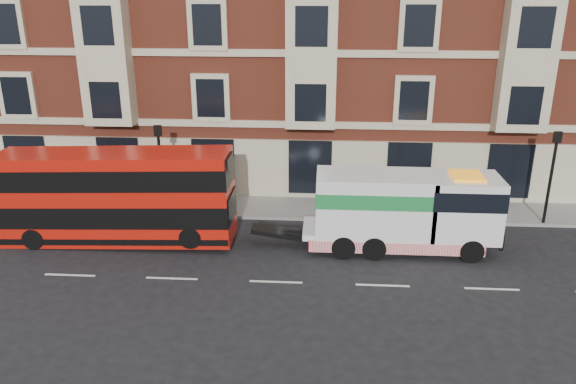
# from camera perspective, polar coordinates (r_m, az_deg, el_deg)

# --- Properties ---
(ground) EXTENTS (120.00, 120.00, 0.00)m
(ground) POSITION_cam_1_polar(r_m,az_deg,el_deg) (21.45, -1.24, -9.12)
(ground) COLOR black
(ground) RESTS_ON ground
(sidewalk) EXTENTS (90.00, 3.00, 0.15)m
(sidewalk) POSITION_cam_1_polar(r_m,az_deg,el_deg) (28.19, 0.09, -1.58)
(sidewalk) COLOR slate
(sidewalk) RESTS_ON ground
(lamp_post_west) EXTENTS (0.35, 0.15, 4.35)m
(lamp_post_west) POSITION_cam_1_polar(r_m,az_deg,el_deg) (27.17, -12.84, 2.88)
(lamp_post_west) COLOR black
(lamp_post_west) RESTS_ON sidewalk
(lamp_post_east) EXTENTS (0.35, 0.15, 4.35)m
(lamp_post_east) POSITION_cam_1_polar(r_m,az_deg,el_deg) (28.01, 25.23, 1.95)
(lamp_post_east) COLOR black
(lamp_post_east) RESTS_ON sidewalk
(double_decker_bus) EXTENTS (9.97, 2.29, 4.03)m
(double_decker_bus) POSITION_cam_1_polar(r_m,az_deg,el_deg) (24.99, -17.09, -0.33)
(double_decker_bus) COLOR red
(double_decker_bus) RESTS_ON ground
(tow_truck) EXTENTS (7.98, 2.36, 3.32)m
(tow_truck) POSITION_cam_1_polar(r_m,az_deg,el_deg) (23.73, 11.39, -1.86)
(tow_truck) COLOR silver
(tow_truck) RESTS_ON ground
(pedestrian) EXTENTS (0.81, 0.80, 1.88)m
(pedestrian) POSITION_cam_1_polar(r_m,az_deg,el_deg) (30.85, -20.97, 0.99)
(pedestrian) COLOR #201C39
(pedestrian) RESTS_ON sidewalk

